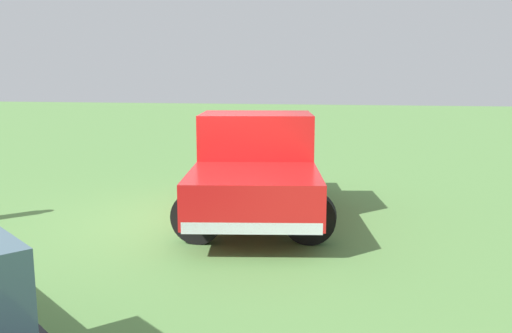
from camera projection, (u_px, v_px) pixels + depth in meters
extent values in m
plane|color=#5B8C47|center=(206.00, 218.00, 9.28)|extent=(80.00, 80.00, 0.00)
cylinder|color=black|center=(309.00, 218.00, 7.79)|extent=(0.80, 0.22, 0.80)
cylinder|color=black|center=(198.00, 217.00, 7.83)|extent=(0.80, 0.22, 0.80)
cylinder|color=black|center=(298.00, 178.00, 10.86)|extent=(0.80, 0.22, 0.80)
cylinder|color=black|center=(218.00, 178.00, 10.90)|extent=(0.80, 0.22, 0.80)
cube|color=red|center=(254.00, 193.00, 7.85)|extent=(2.25, 2.25, 0.64)
cube|color=red|center=(256.00, 152.00, 9.51)|extent=(2.19, 1.86, 1.40)
cube|color=slate|center=(256.00, 128.00, 9.44)|extent=(1.99, 1.61, 0.48)
cube|color=red|center=(257.00, 165.00, 10.54)|extent=(2.32, 2.63, 0.60)
cube|color=silver|center=(252.00, 227.00, 6.99)|extent=(1.87, 0.43, 0.16)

